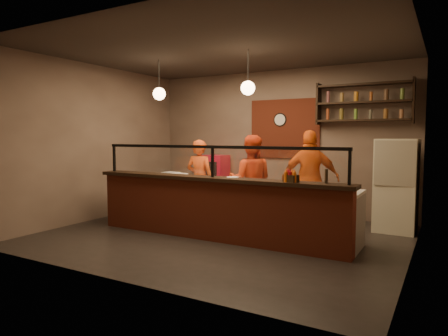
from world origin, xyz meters
The scene contains 29 objects.
floor centered at (0.00, 0.00, 0.00)m, with size 6.00×6.00×0.00m, color black.
ceiling centered at (0.00, 0.00, 3.20)m, with size 6.00×6.00×0.00m, color #362F2A.
wall_back centered at (0.00, 2.50, 1.60)m, with size 6.00×6.00×0.00m, color #786458.
wall_left centered at (-3.00, 0.00, 1.60)m, with size 5.00×5.00×0.00m, color #786458.
wall_right centered at (3.00, 0.00, 1.60)m, with size 5.00×5.00×0.00m, color #786458.
wall_front centered at (0.00, -2.50, 1.60)m, with size 6.00×6.00×0.00m, color #786458.
brick_patch centered at (0.20, 2.47, 1.90)m, with size 1.60×0.04×1.30m, color maroon.
service_counter centered at (0.00, -0.30, 0.50)m, with size 4.60×0.25×1.00m, color maroon.
counter_ledge centered at (0.00, -0.30, 1.03)m, with size 4.70×0.37×0.06m, color black.
worktop_cabinet centered at (0.00, 0.20, 0.42)m, with size 4.60×0.75×0.85m, color gray.
worktop centered at (0.00, 0.20, 0.88)m, with size 4.60×0.75×0.05m, color silver.
sneeze_guard centered at (0.00, -0.30, 1.37)m, with size 4.50×0.05×0.52m.
wall_shelving centered at (1.90, 2.32, 2.40)m, with size 1.84×0.28×0.85m.
wall_clock centered at (0.10, 2.46, 2.10)m, with size 0.30×0.30×0.04m, color black.
pendant_left centered at (-1.50, 0.20, 2.55)m, with size 0.24×0.24×0.77m.
pendant_right centered at (0.40, 0.20, 2.55)m, with size 0.24×0.24×0.77m.
cook_left centered at (-1.06, 0.94, 0.83)m, with size 0.61×0.40×1.66m, color #DB4A14.
cook_mid centered at (0.10, 0.95, 0.88)m, with size 0.85×0.67×1.76m, color red.
cook_right centered at (1.15, 1.37, 0.93)m, with size 1.09×0.45×1.85m, color #E15915.
fridge centered at (2.60, 1.84, 0.84)m, with size 0.70×0.66×1.69m, color beige.
red_cooler centered at (-1.41, 2.15, 0.64)m, with size 0.55×0.51×1.29m, color red.
pizza_dough centered at (-0.35, 0.14, 0.91)m, with size 0.56×0.56×0.01m, color #EDE5C9.
prep_tub_a centered at (-1.24, 0.20, 0.97)m, with size 0.29×0.23×0.15m, color silver.
prep_tub_b centered at (-1.04, 0.18, 0.97)m, with size 0.27×0.22×0.14m, color silver.
prep_tub_c centered at (-2.02, -0.02, 0.97)m, with size 0.27×0.21×0.13m, color silver.
rolling_pin centered at (-1.70, 0.34, 0.93)m, with size 0.05×0.05×0.32m, color yellow.
condiment_caddy centered at (1.39, -0.35, 1.11)m, with size 0.20×0.15×0.11m, color black.
pepper_mill centered at (1.88, -0.25, 1.16)m, with size 0.05×0.05×0.21m, color black.
small_plate centered at (0.34, -0.24, 1.07)m, with size 0.20×0.20×0.01m, color white.
Camera 1 is at (3.41, -5.95, 1.74)m, focal length 32.00 mm.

